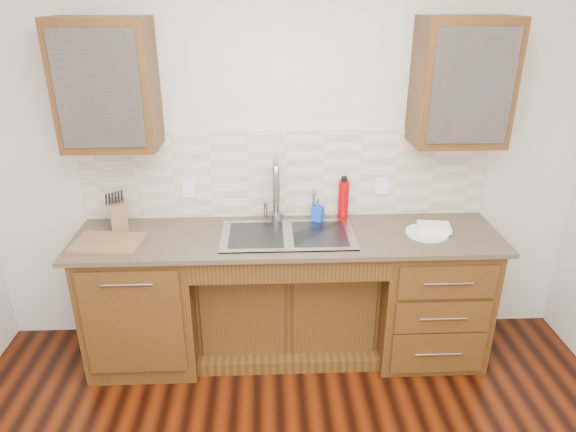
{
  "coord_description": "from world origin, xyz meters",
  "views": [
    {
      "loc": [
        -0.12,
        -1.51,
        2.31
      ],
      "look_at": [
        0.0,
        1.4,
        1.05
      ],
      "focal_mm": 32.0,
      "sensor_mm": 36.0,
      "label": 1
    }
  ],
  "objects_px": {
    "soap_bottle": "(318,211)",
    "water_bottle": "(343,199)",
    "knife_block": "(118,215)",
    "cutting_board": "(108,243)",
    "plate": "(427,233)"
  },
  "relations": [
    {
      "from": "soap_bottle",
      "to": "water_bottle",
      "type": "relative_size",
      "value": 0.59
    },
    {
      "from": "soap_bottle",
      "to": "knife_block",
      "type": "relative_size",
      "value": 0.84
    },
    {
      "from": "soap_bottle",
      "to": "knife_block",
      "type": "distance_m",
      "value": 1.3
    },
    {
      "from": "knife_block",
      "to": "cutting_board",
      "type": "xyz_separation_m",
      "value": [
        -0.01,
        -0.24,
        -0.08
      ]
    },
    {
      "from": "soap_bottle",
      "to": "knife_block",
      "type": "bearing_deg",
      "value": -153.4
    },
    {
      "from": "plate",
      "to": "knife_block",
      "type": "distance_m",
      "value": 1.99
    },
    {
      "from": "water_bottle",
      "to": "knife_block",
      "type": "distance_m",
      "value": 1.48
    },
    {
      "from": "plate",
      "to": "soap_bottle",
      "type": "bearing_deg",
      "value": 161.54
    },
    {
      "from": "soap_bottle",
      "to": "plate",
      "type": "bearing_deg",
      "value": 6.26
    },
    {
      "from": "cutting_board",
      "to": "plate",
      "type": "bearing_deg",
      "value": 1.68
    },
    {
      "from": "knife_block",
      "to": "cutting_board",
      "type": "bearing_deg",
      "value": -110.65
    },
    {
      "from": "water_bottle",
      "to": "plate",
      "type": "relative_size",
      "value": 0.96
    },
    {
      "from": "soap_bottle",
      "to": "plate",
      "type": "distance_m",
      "value": 0.72
    },
    {
      "from": "soap_bottle",
      "to": "water_bottle",
      "type": "xyz_separation_m",
      "value": [
        0.18,
        0.06,
        0.05
      ]
    },
    {
      "from": "water_bottle",
      "to": "knife_block",
      "type": "relative_size",
      "value": 1.42
    }
  ]
}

